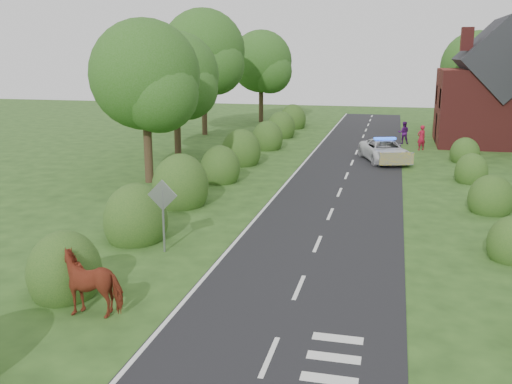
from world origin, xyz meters
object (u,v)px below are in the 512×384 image
(cow, at_px, (94,286))
(pedestrian_red, at_px, (421,138))
(pedestrian_purple, at_px, (404,133))
(road_sign, at_px, (163,205))
(police_van, at_px, (384,151))

(cow, bearing_deg, pedestrian_red, 152.53)
(pedestrian_red, xyz_separation_m, pedestrian_purple, (-1.18, 2.75, -0.04))
(cow, xyz_separation_m, pedestrian_red, (9.28, 28.79, 0.18))
(road_sign, bearing_deg, pedestrian_red, 68.82)
(cow, relative_size, pedestrian_purple, 1.18)
(cow, relative_size, pedestrian_red, 1.13)
(road_sign, xyz_separation_m, pedestrian_red, (9.31, 24.04, -0.77))
(police_van, bearing_deg, pedestrian_red, 46.61)
(pedestrian_purple, bearing_deg, police_van, 77.87)
(road_sign, bearing_deg, pedestrian_purple, 73.11)
(cow, distance_m, police_van, 24.73)
(police_van, relative_size, pedestrian_purple, 3.22)
(road_sign, xyz_separation_m, pedestrian_purple, (8.13, 26.79, -0.81))
(police_van, distance_m, pedestrian_red, 5.58)
(pedestrian_red, bearing_deg, cow, 39.80)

